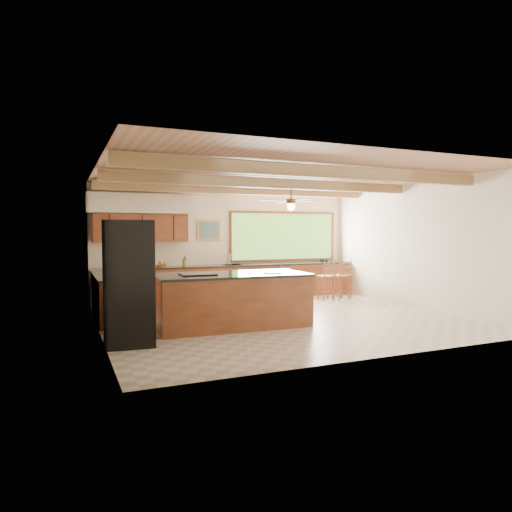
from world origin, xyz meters
name	(u,v)px	position (x,y,z in m)	size (l,w,h in m)	color
ground	(280,318)	(0.00, 0.00, 0.00)	(7.20, 7.20, 0.00)	beige
room_shell	(261,213)	(-0.17, 0.65, 2.21)	(7.27, 6.54, 3.02)	beige
counter_run	(207,285)	(-0.82, 2.52, 0.46)	(7.12, 3.10, 1.22)	brown
island	(231,300)	(-1.22, -0.32, 0.51)	(2.95, 1.47, 1.03)	brown
refrigerator	(129,283)	(-3.22, -1.04, 1.00)	(0.85, 0.83, 2.00)	black
bar_stool_a	(285,281)	(0.89, 1.55, 0.59)	(0.39, 0.39, 0.99)	brown
bar_stool_b	(327,277)	(2.20, 1.69, 0.62)	(0.38, 0.38, 1.05)	brown
bar_stool_c	(342,277)	(2.56, 1.54, 0.62)	(0.40, 0.40, 1.05)	brown
bar_stool_d	(345,276)	(2.85, 1.82, 0.62)	(0.47, 0.47, 1.05)	brown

